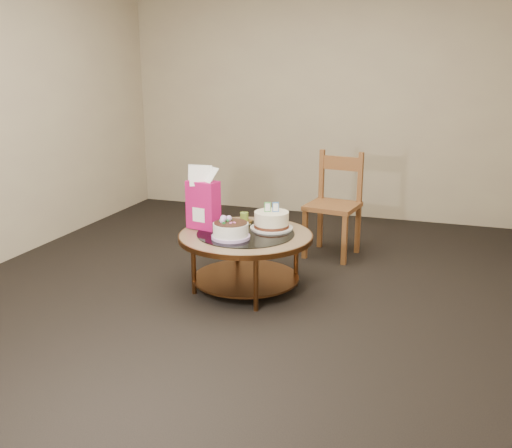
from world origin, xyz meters
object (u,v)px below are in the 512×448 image
(cream_cake, at_px, (272,220))
(dining_chair, at_px, (334,204))
(decorated_cake, at_px, (231,231))
(gift_bag, at_px, (203,198))
(coffee_table, at_px, (246,243))

(cream_cake, height_order, dining_chair, dining_chair)
(decorated_cake, relative_size, gift_bag, 0.59)
(coffee_table, xyz_separation_m, cream_cake, (0.15, 0.18, 0.15))
(coffee_table, distance_m, cream_cake, 0.27)
(decorated_cake, relative_size, cream_cake, 0.85)
(decorated_cake, distance_m, cream_cake, 0.40)
(cream_cake, distance_m, dining_chair, 0.95)
(dining_chair, bearing_deg, coffee_table, -104.69)
(decorated_cake, bearing_deg, coffee_table, 69.24)
(cream_cake, xyz_separation_m, gift_bag, (-0.50, -0.15, 0.17))
(decorated_cake, bearing_deg, gift_bag, 148.11)
(decorated_cake, xyz_separation_m, dining_chair, (0.53, 1.23, -0.04))
(decorated_cake, height_order, gift_bag, gift_bag)
(gift_bag, distance_m, dining_chair, 1.35)
(gift_bag, xyz_separation_m, dining_chair, (0.82, 1.04, -0.22))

